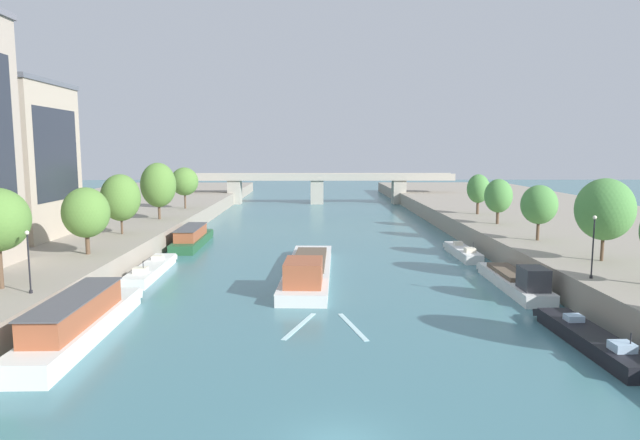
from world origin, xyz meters
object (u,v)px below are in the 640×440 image
object	(u,v)px
tree_right_past_mid	(478,189)
tree_right_nearest	(498,196)
moored_boat_right_lone	(462,252)
tree_right_distant	(539,205)
tree_left_nearest	(158,185)
lamppost_right_bank	(593,244)
moored_boat_right_near	(591,339)
tree_right_midway	(605,209)
tree_left_past_mid	(121,198)
bridge_far	(317,184)
tree_left_distant	(185,182)
lamppost_left_bank	(29,259)
barge_midriver	(308,269)
moored_boat_left_second	(152,269)
moored_boat_left_far	(192,237)
moored_boat_right_second	(516,280)
moored_boat_left_lone	(80,320)
tree_left_second	(86,213)

from	to	relation	value
tree_right_past_mid	tree_right_nearest	bearing A→B (deg)	-93.62
moored_boat_right_lone	tree_right_distant	world-z (taller)	tree_right_distant
tree_left_nearest	lamppost_right_bank	size ratio (longest dim) A/B	1.65
moored_boat_right_near	tree_right_midway	xyz separation A→B (m)	(7.87, 14.04, 6.39)
tree_left_past_mid	tree_right_nearest	distance (m)	45.89
bridge_far	moored_boat_right_lone	bearing A→B (deg)	-75.65
tree_left_distant	lamppost_left_bank	size ratio (longest dim) A/B	1.58
barge_midriver	moored_boat_left_second	distance (m)	15.16
moored_boat_left_far	moored_boat_right_second	world-z (taller)	moored_boat_right_second
moored_boat_right_second	tree_left_past_mid	xyz separation A→B (m)	(-38.86, 16.02, 5.76)
moored_boat_left_lone	moored_boat_right_lone	xyz separation A→B (m)	(31.60, 26.88, -0.69)
tree_right_past_mid	tree_left_past_mid	bearing A→B (deg)	-157.67
moored_boat_right_second	tree_right_nearest	size ratio (longest dim) A/B	2.37
moored_boat_left_lone	moored_boat_left_far	distance (m)	34.51
tree_right_distant	moored_boat_right_near	bearing A→B (deg)	-105.17
moored_boat_left_lone	moored_boat_left_far	xyz separation A→B (m)	(-0.31, 34.50, -0.20)
moored_boat_right_lone	moored_boat_left_second	bearing A→B (deg)	-165.09
moored_boat_left_lone	bridge_far	world-z (taller)	bridge_far
barge_midriver	lamppost_right_bank	xyz separation A→B (m)	(21.04, -10.76, 4.17)
moored_boat_right_second	tree_left_nearest	xyz separation A→B (m)	(-38.33, 29.52, 6.33)
moored_boat_left_far	tree_left_distant	world-z (taller)	tree_left_distant
tree_left_past_mid	barge_midriver	bearing A→B (deg)	-28.82
tree_right_midway	tree_right_past_mid	distance (m)	34.74
tree_left_past_mid	lamppost_right_bank	distance (m)	47.67
moored_boat_left_second	tree_left_nearest	bearing A→B (deg)	103.25
barge_midriver	moored_boat_left_far	distance (m)	23.27
lamppost_right_bank	moored_boat_left_lone	bearing A→B (deg)	-170.94
tree_left_past_mid	tree_left_nearest	size ratio (longest dim) A/B	0.88
tree_left_second	moored_boat_right_lone	bearing A→B (deg)	16.54
barge_midriver	lamppost_left_bank	distance (m)	23.62
tree_left_nearest	tree_right_past_mid	xyz separation A→B (m)	(45.36, 5.34, -0.93)
moored_boat_right_second	tree_right_nearest	bearing A→B (deg)	75.18
moored_boat_left_second	lamppost_left_bank	distance (m)	17.20
moored_boat_right_second	tree_left_nearest	distance (m)	48.79
moored_boat_right_near	lamppost_right_bank	bearing A→B (deg)	63.87
moored_boat_right_near	moored_boat_left_lone	bearing A→B (deg)	176.47
bridge_far	tree_right_past_mid	bearing A→B (deg)	-60.83
moored_boat_right_lone	lamppost_right_bank	bearing A→B (deg)	-80.00
moored_boat_right_lone	lamppost_left_bank	distance (m)	43.64
moored_boat_left_far	tree_left_nearest	bearing A→B (deg)	130.21
moored_boat_left_second	lamppost_left_bank	size ratio (longest dim) A/B	3.10
tree_left_distant	lamppost_right_bank	world-z (taller)	tree_left_distant
moored_boat_right_lone	tree_left_nearest	world-z (taller)	tree_left_nearest
barge_midriver	tree_right_nearest	bearing A→B (deg)	38.91
tree_left_distant	bridge_far	bearing A→B (deg)	57.14
moored_boat_left_second	tree_left_nearest	world-z (taller)	tree_left_nearest
tree_left_past_mid	bridge_far	bearing A→B (deg)	69.63
moored_boat_right_second	tree_left_past_mid	size ratio (longest dim) A/B	2.03
barge_midriver	tree_right_midway	world-z (taller)	tree_right_midway
moored_boat_left_lone	tree_right_past_mid	size ratio (longest dim) A/B	2.86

